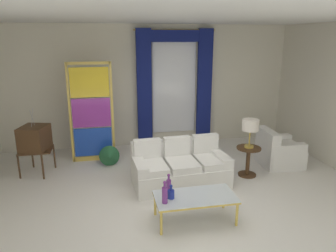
% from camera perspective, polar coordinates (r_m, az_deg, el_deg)
% --- Properties ---
extents(ground_plane, '(16.00, 16.00, 0.00)m').
position_cam_1_polar(ground_plane, '(5.66, 1.13, -12.80)').
color(ground_plane, white).
extents(wall_rear, '(8.00, 0.12, 3.00)m').
position_cam_1_polar(wall_rear, '(8.08, -3.54, 7.13)').
color(wall_rear, silver).
rests_on(wall_rear, ground).
extents(ceiling_slab, '(8.00, 7.60, 0.04)m').
position_cam_1_polar(ceiling_slab, '(5.77, -0.51, 18.89)').
color(ceiling_slab, white).
extents(curtained_window, '(2.00, 0.17, 2.70)m').
position_cam_1_polar(curtained_window, '(7.99, 1.23, 8.81)').
color(curtained_window, white).
rests_on(curtained_window, ground).
extents(couch_white_long, '(1.81, 1.02, 0.86)m').
position_cam_1_polar(couch_white_long, '(6.10, 2.03, -7.44)').
color(couch_white_long, white).
rests_on(couch_white_long, ground).
extents(coffee_table, '(1.21, 0.61, 0.41)m').
position_cam_1_polar(coffee_table, '(4.90, 4.88, -12.74)').
color(coffee_table, silver).
rests_on(coffee_table, ground).
extents(bottle_blue_decanter, '(0.07, 0.07, 0.32)m').
position_cam_1_polar(bottle_blue_decanter, '(4.88, 0.12, -10.61)').
color(bottle_blue_decanter, '#753384').
rests_on(bottle_blue_decanter, coffee_table).
extents(bottle_crystal_tall, '(0.10, 0.10, 0.22)m').
position_cam_1_polar(bottle_crystal_tall, '(4.76, 0.54, -12.02)').
color(bottle_crystal_tall, navy).
rests_on(bottle_crystal_tall, coffee_table).
extents(bottle_amber_squat, '(0.08, 0.08, 0.34)m').
position_cam_1_polar(bottle_amber_squat, '(4.61, -0.58, -12.11)').
color(bottle_amber_squat, '#753384').
rests_on(bottle_amber_squat, coffee_table).
extents(vintage_tv, '(0.64, 0.70, 1.35)m').
position_cam_1_polar(vintage_tv, '(6.89, -22.81, -2.20)').
color(vintage_tv, '#472D19').
rests_on(vintage_tv, ground).
extents(armchair_white, '(0.86, 0.86, 0.80)m').
position_cam_1_polar(armchair_white, '(7.30, 19.05, -4.49)').
color(armchair_white, white).
rests_on(armchair_white, ground).
extents(stained_glass_divider, '(0.95, 0.05, 2.20)m').
position_cam_1_polar(stained_glass_divider, '(7.14, -13.54, 1.96)').
color(stained_glass_divider, gold).
rests_on(stained_glass_divider, ground).
extents(peacock_figurine, '(0.44, 0.60, 0.50)m').
position_cam_1_polar(peacock_figurine, '(6.95, -10.46, -5.47)').
color(peacock_figurine, beige).
rests_on(peacock_figurine, ground).
extents(round_side_table, '(0.48, 0.48, 0.59)m').
position_cam_1_polar(round_side_table, '(6.57, 14.16, -5.72)').
color(round_side_table, '#472D19').
rests_on(round_side_table, ground).
extents(table_lamp_brass, '(0.32, 0.32, 0.57)m').
position_cam_1_polar(table_lamp_brass, '(6.36, 14.56, -0.06)').
color(table_lamp_brass, '#B29338').
rests_on(table_lamp_brass, round_side_table).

